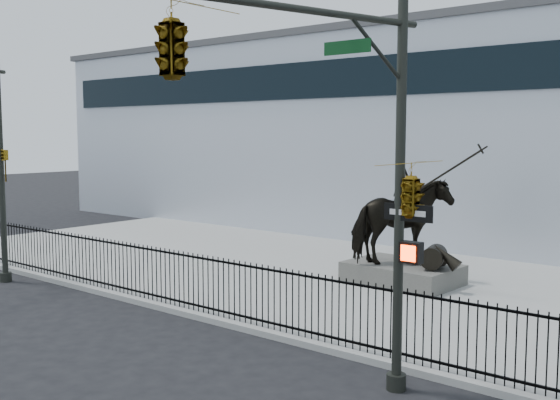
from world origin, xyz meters
The scene contains 7 objects.
ground centered at (0.00, 0.00, 0.00)m, with size 120.00×120.00×0.00m, color black.
plaza centered at (0.00, 7.00, 0.07)m, with size 30.00×12.00×0.15m, color #9C9C99.
building centered at (0.00, 20.00, 4.50)m, with size 44.00×14.00×9.00m, color silver.
picket_fence centered at (0.00, 1.25, 0.90)m, with size 22.10×0.10×1.50m.
statue_plinth centered at (3.20, 7.42, 0.45)m, with size 3.22×2.21×0.60m, color #4E4C47.
equestrian_statue centered at (3.26, 7.42, 2.02)m, with size 4.12×2.66×3.50m.
traffic_signal_right centered at (6.47, -2.00, 4.85)m, with size 2.17×6.86×7.00m.
Camera 1 is at (12.67, -10.16, 4.69)m, focal length 42.00 mm.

